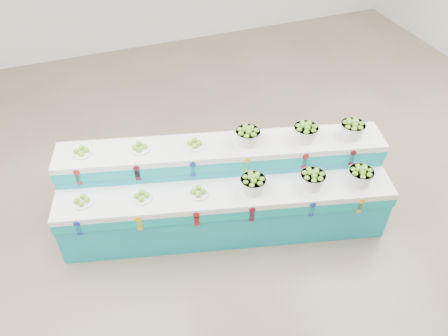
% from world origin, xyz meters
% --- Properties ---
extents(ground, '(10.00, 10.00, 0.00)m').
position_xyz_m(ground, '(0.00, 0.00, 0.00)').
color(ground, brown).
rests_on(ground, ground).
extents(display_stand, '(3.88, 1.86, 1.02)m').
position_xyz_m(display_stand, '(-0.61, 0.00, 0.51)').
color(display_stand, '#199CB7').
rests_on(display_stand, ground).
extents(plate_lower_left, '(0.27, 0.27, 0.09)m').
position_xyz_m(plate_lower_left, '(-2.17, 0.16, 0.76)').
color(plate_lower_left, white).
rests_on(plate_lower_left, display_stand).
extents(plate_lower_mid, '(0.27, 0.27, 0.09)m').
position_xyz_m(plate_lower_mid, '(-1.56, 0.00, 0.76)').
color(plate_lower_mid, white).
rests_on(plate_lower_mid, display_stand).
extents(plate_lower_right, '(0.27, 0.27, 0.09)m').
position_xyz_m(plate_lower_right, '(-0.97, -0.15, 0.76)').
color(plate_lower_right, white).
rests_on(plate_lower_right, display_stand).
extents(basket_lower_left, '(0.34, 0.34, 0.21)m').
position_xyz_m(basket_lower_left, '(-0.39, -0.29, 0.82)').
color(basket_lower_left, silver).
rests_on(basket_lower_left, display_stand).
extents(basket_lower_mid, '(0.34, 0.34, 0.21)m').
position_xyz_m(basket_lower_mid, '(0.26, -0.45, 0.82)').
color(basket_lower_mid, silver).
rests_on(basket_lower_mid, display_stand).
extents(basket_lower_right, '(0.34, 0.34, 0.21)m').
position_xyz_m(basket_lower_right, '(0.78, -0.59, 0.82)').
color(basket_lower_right, silver).
rests_on(basket_lower_right, display_stand).
extents(plate_upper_left, '(0.27, 0.27, 0.09)m').
position_xyz_m(plate_upper_left, '(-2.06, 0.61, 1.06)').
color(plate_upper_left, white).
rests_on(plate_upper_left, display_stand).
extents(plate_upper_mid, '(0.27, 0.27, 0.09)m').
position_xyz_m(plate_upper_mid, '(-1.44, 0.45, 1.06)').
color(plate_upper_mid, white).
rests_on(plate_upper_mid, display_stand).
extents(plate_upper_right, '(0.27, 0.27, 0.09)m').
position_xyz_m(plate_upper_right, '(-0.85, 0.30, 1.06)').
color(plate_upper_right, white).
rests_on(plate_upper_right, display_stand).
extents(basket_upper_left, '(0.34, 0.34, 0.21)m').
position_xyz_m(basket_upper_left, '(-0.27, 0.16, 1.12)').
color(basket_upper_left, silver).
rests_on(basket_upper_left, display_stand).
extents(basket_upper_mid, '(0.34, 0.34, 0.21)m').
position_xyz_m(basket_upper_mid, '(0.37, -0.00, 1.12)').
color(basket_upper_mid, silver).
rests_on(basket_upper_mid, display_stand).
extents(basket_upper_right, '(0.34, 0.34, 0.21)m').
position_xyz_m(basket_upper_right, '(0.90, -0.14, 1.12)').
color(basket_upper_right, silver).
rests_on(basket_upper_right, display_stand).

